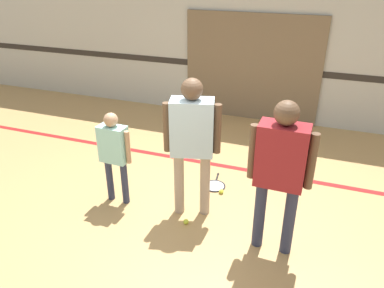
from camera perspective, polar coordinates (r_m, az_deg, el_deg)
The scene contains 10 objects.
ground_plane at distance 4.96m, azimuth -1.99°, elevation -9.96°, with size 16.00×16.00×0.00m, color tan.
wall_back at distance 7.44m, azimuth 8.12°, elevation 15.82°, with size 16.00×0.07×3.20m.
wall_panel at distance 7.48m, azimuth 9.06°, elevation 11.33°, with size 2.63×0.05×2.06m.
floor_stripe at distance 5.99m, azimuth 2.61°, elevation -2.96°, with size 14.40×0.10×0.01m.
person_instructor at distance 4.36m, azimuth 0.00°, elevation 1.43°, with size 0.65×0.39×1.78m.
person_student_left at distance 4.83m, azimuth -11.83°, elevation -0.70°, with size 0.48×0.21×1.27m.
person_student_right at distance 3.88m, azimuth 13.35°, elevation -2.92°, with size 0.67×0.28×1.76m.
racket_spare_on_floor at distance 5.43m, azimuth 3.49°, elevation -6.30°, with size 0.35×0.53×0.03m.
tennis_ball_near_instructor at distance 4.70m, azimuth -0.92°, elevation -11.76°, with size 0.07×0.07×0.07m, color #CCE038.
tennis_ball_by_spare_racket at distance 5.26m, azimuth 4.47°, elevation -7.22°, with size 0.07×0.07×0.07m, color #CCE038.
Camera 1 is at (1.51, -3.69, 2.95)m, focal length 35.00 mm.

